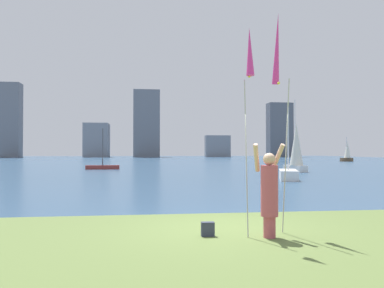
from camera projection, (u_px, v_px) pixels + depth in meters
The scene contains 14 objects.
ground at pixel (154, 162), 59.28m from camera, with size 120.00×138.00×0.12m.
person at pixel (269, 191), 7.82m from camera, with size 0.69×0.51×1.90m.
kite_flag_left at pixel (250, 59), 7.74m from camera, with size 0.16×0.54×4.21m.
kite_flag_right at pixel (277, 53), 8.60m from camera, with size 0.16×0.91×4.79m.
bag at pixel (208, 229), 7.93m from camera, with size 0.27×0.14×0.29m.
sailboat_0 at pixel (103, 166), 36.41m from camera, with size 3.11×0.59×3.83m.
sailboat_4 at pixel (347, 151), 63.13m from camera, with size 2.18×1.19×4.02m.
sailboat_6 at pixel (288, 174), 23.26m from camera, with size 1.87×3.23×4.35m.
sailboat_7 at pixel (296, 149), 31.97m from camera, with size 1.43×2.35×5.96m.
skyline_tower_0 at pixel (11, 120), 99.91m from camera, with size 4.75×3.85×19.20m.
skyline_tower_1 at pixel (97, 140), 106.18m from camera, with size 6.53×7.63×9.16m.
skyline_tower_2 at pixel (146, 124), 105.71m from camera, with size 6.96×7.61×17.94m.
skyline_tower_3 at pixel (217, 146), 108.65m from camera, with size 6.90×3.00×6.00m.
skyline_tower_4 at pixel (280, 130), 106.74m from camera, with size 6.59×3.71×14.83m.
Camera 1 is at (-1.79, -8.63, 1.75)m, focal length 36.36 mm.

